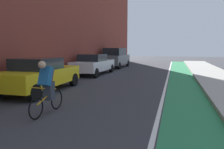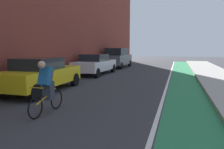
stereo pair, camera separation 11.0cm
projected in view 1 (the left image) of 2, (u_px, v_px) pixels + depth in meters
name	position (u px, v px, depth m)	size (l,w,h in m)	color
ground_plane	(125.00, 81.00, 12.59)	(81.59, 81.59, 0.00)	#38383D
bike_lane_paint	(182.00, 79.00, 13.58)	(1.60, 37.08, 0.00)	#2D8451
lane_divider_stripe	(167.00, 78.00, 13.83)	(0.12, 37.08, 0.00)	white
sidewalk_right	(219.00, 79.00, 12.96)	(2.75, 37.08, 0.14)	#A8A59E
parked_sedan_yellow_cab	(40.00, 74.00, 9.54)	(1.99, 4.56, 1.53)	yellow
parked_sedan_white	(94.00, 64.00, 15.83)	(1.94, 4.63, 1.53)	silver
parked_suv_gray	(115.00, 58.00, 21.58)	(2.10, 4.48, 1.98)	#595B60
cyclist_mid	(47.00, 86.00, 6.29)	(0.48, 1.68, 1.60)	black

